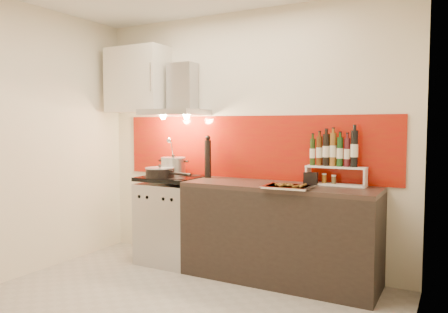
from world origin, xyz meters
The scene contains 16 objects.
floor centered at (0.00, 0.00, 0.00)m, with size 3.40×3.40×0.00m, color #9E9991.
back_wall centered at (0.00, 1.40, 1.30)m, with size 3.40×0.02×2.60m, color silver.
left_wall centered at (-1.70, 0.00, 1.30)m, with size 0.02×2.80×2.60m, color silver.
right_wall centered at (1.70, 0.00, 1.30)m, with size 0.02×2.80×2.60m, color silver.
backsplash centered at (0.05, 1.39, 1.22)m, with size 3.00×0.02×0.64m, color #981F08.
range_stove centered at (-0.70, 1.10, 0.44)m, with size 0.60×0.60×0.91m.
counter centered at (0.50, 1.10, 0.45)m, with size 1.80×0.60×0.90m.
range_hood centered at (-0.70, 1.24, 1.74)m, with size 0.62×0.50×0.61m.
upper_cabinet centered at (-1.25, 1.22, 1.95)m, with size 0.70×0.35×0.72m, color silver.
stock_pot centered at (-0.74, 1.18, 1.01)m, with size 0.26×0.26×0.23m.
saute_pan centered at (-0.74, 0.95, 0.96)m, with size 0.57×0.30×0.14m.
utensil_jar centered at (-0.77, 1.19, 1.02)m, with size 0.09×0.13×0.41m.
pepper_mill centered at (-0.35, 1.24, 1.11)m, with size 0.07×0.07×0.44m.
step_shelf centered at (0.96, 1.28, 1.14)m, with size 0.54×0.15×0.50m.
caddy_box centered at (0.76, 1.21, 0.96)m, with size 0.13×0.05×0.11m, color black.
baking_tray centered at (0.66, 0.90, 0.92)m, with size 0.42×0.33×0.03m.
Camera 1 is at (1.95, -2.65, 1.44)m, focal length 35.00 mm.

